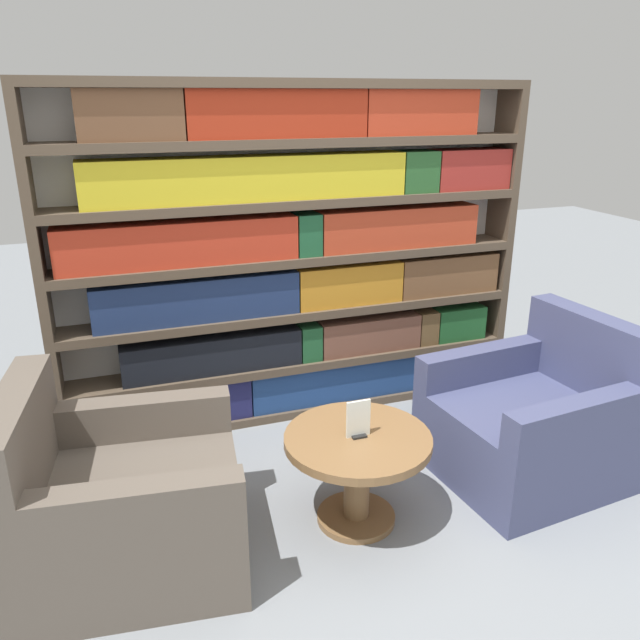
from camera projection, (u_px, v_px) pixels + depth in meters
ground_plane at (387, 537)px, 2.79m from camera, size 14.00×14.00×0.00m
bookshelf at (299, 258)px, 3.64m from camera, size 2.79×0.30×1.95m
armchair_left at (120, 505)px, 2.56m from camera, size 0.98×0.91×0.81m
armchair_right at (535, 423)px, 3.20m from camera, size 0.96×0.88×0.81m
coffee_table at (357, 460)px, 2.80m from camera, size 0.66×0.66×0.44m
table_sign at (358, 421)px, 2.73m from camera, size 0.11×0.06×0.17m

